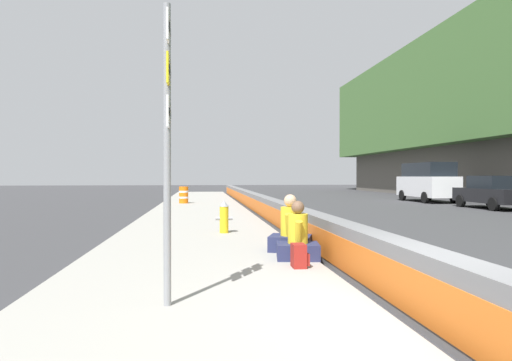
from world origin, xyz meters
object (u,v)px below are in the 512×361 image
object	(u,v)px
fire_hydrant	(224,216)
seated_person_middle	(290,233)
route_sign_post	(168,130)
construction_barrel	(184,195)
parked_car_fourth	(492,192)
backpack	(299,256)
seated_person_foreground	(298,241)
parked_car_midline	(427,181)

from	to	relation	value
fire_hydrant	seated_person_middle	size ratio (longest dim) A/B	0.75
route_sign_post	fire_hydrant	size ratio (longest dim) A/B	4.09
fire_hydrant	construction_barrel	distance (m)	13.67
route_sign_post	parked_car_fourth	distance (m)	22.14
seated_person_middle	backpack	bearing A→B (deg)	173.78
seated_person_foreground	seated_person_middle	bearing A→B (deg)	-2.52
backpack	parked_car_fourth	distance (m)	19.26
fire_hydrant	seated_person_foreground	distance (m)	4.15
route_sign_post	parked_car_fourth	world-z (taller)	route_sign_post
route_sign_post	parked_car_fourth	xyz separation A→B (m)	(15.95, -15.30, -1.37)
route_sign_post	construction_barrel	distance (m)	20.40
fire_hydrant	backpack	size ratio (longest dim) A/B	2.20
seated_person_middle	backpack	size ratio (longest dim) A/B	2.92
seated_person_foreground	parked_car_fourth	world-z (taller)	parked_car_fourth
backpack	seated_person_foreground	bearing A→B (deg)	-10.52
route_sign_post	seated_person_foreground	bearing A→B (deg)	-38.37
backpack	fire_hydrant	bearing A→B (deg)	12.26
construction_barrel	parked_car_fourth	xyz separation A→B (m)	(-4.38, -15.91, 0.24)
seated_person_middle	backpack	xyz separation A→B (m)	(-1.70, 0.19, -0.17)
seated_person_foreground	construction_barrel	size ratio (longest dim) A/B	1.14
seated_person_foreground	parked_car_fourth	bearing A→B (deg)	-44.85
route_sign_post	seated_person_foreground	size ratio (longest dim) A/B	3.32
backpack	parked_car_fourth	size ratio (longest dim) A/B	0.09
fire_hydrant	parked_car_fourth	size ratio (longest dim) A/B	0.19
fire_hydrant	route_sign_post	bearing A→B (deg)	171.48
seated_person_foreground	parked_car_fourth	distance (m)	18.60
backpack	parked_car_midline	distance (m)	24.16
fire_hydrant	parked_car_fourth	bearing A→B (deg)	-57.23
backpack	parked_car_midline	world-z (taller)	parked_car_midline
parked_car_fourth	construction_barrel	bearing A→B (deg)	74.62
seated_person_foreground	seated_person_middle	distance (m)	0.92
seated_person_foreground	construction_barrel	world-z (taller)	seated_person_foreground
seated_person_middle	seated_person_foreground	bearing A→B (deg)	177.48
seated_person_foreground	parked_car_midline	xyz separation A→B (m)	(19.51, -12.92, 0.87)
backpack	parked_car_midline	bearing A→B (deg)	-32.77
backpack	construction_barrel	bearing A→B (deg)	8.24
parked_car_fourth	parked_car_midline	xyz separation A→B (m)	(6.33, 0.20, 0.49)
fire_hydrant	construction_barrel	bearing A→B (deg)	6.81
construction_barrel	route_sign_post	bearing A→B (deg)	-178.28
fire_hydrant	seated_person_foreground	bearing A→B (deg)	-163.51
construction_barrel	parked_car_fourth	bearing A→B (deg)	-105.38
fire_hydrant	parked_car_midline	bearing A→B (deg)	-42.23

